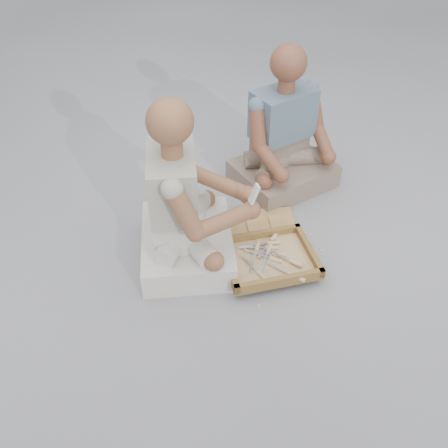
# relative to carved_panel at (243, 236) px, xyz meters

# --- Properties ---
(ground) EXTENTS (60.00, 60.00, 0.00)m
(ground) POSITION_rel_carved_panel_xyz_m (0.01, -0.37, -0.02)
(ground) COLOR #96969B
(ground) RESTS_ON ground
(carved_panel) EXTENTS (0.69, 0.52, 0.04)m
(carved_panel) POSITION_rel_carved_panel_xyz_m (0.00, 0.00, 0.00)
(carved_panel) COLOR olive
(carved_panel) RESTS_ON ground
(tool_tray) EXTENTS (0.57, 0.51, 0.06)m
(tool_tray) POSITION_rel_carved_panel_xyz_m (0.14, -0.22, 0.04)
(tool_tray) COLOR brown
(tool_tray) RESTS_ON carved_panel
(chisel_0) EXTENTS (0.06, 0.22, 0.02)m
(chisel_0) POSITION_rel_carved_panel_xyz_m (0.08, -0.16, 0.06)
(chisel_0) COLOR white
(chisel_0) RESTS_ON tool_tray
(chisel_1) EXTENTS (0.22, 0.04, 0.02)m
(chisel_1) POSITION_rel_carved_panel_xyz_m (0.18, -0.19, 0.05)
(chisel_1) COLOR white
(chisel_1) RESTS_ON tool_tray
(chisel_2) EXTENTS (0.15, 0.18, 0.02)m
(chisel_2) POSITION_rel_carved_panel_xyz_m (0.10, -0.33, 0.05)
(chisel_2) COLOR white
(chisel_2) RESTS_ON tool_tray
(chisel_3) EXTENTS (0.22, 0.03, 0.02)m
(chisel_3) POSITION_rel_carved_panel_xyz_m (0.14, -0.14, 0.05)
(chisel_3) COLOR white
(chisel_3) RESTS_ON tool_tray
(chisel_4) EXTENTS (0.22, 0.07, 0.02)m
(chisel_4) POSITION_rel_carved_panel_xyz_m (0.15, -0.11, 0.05)
(chisel_4) COLOR white
(chisel_4) RESTS_ON tool_tray
(chisel_5) EXTENTS (0.06, 0.22, 0.02)m
(chisel_5) POSITION_rel_carved_panel_xyz_m (0.18, -0.06, 0.05)
(chisel_5) COLOR white
(chisel_5) RESTS_ON tool_tray
(chisel_6) EXTENTS (0.11, 0.21, 0.02)m
(chisel_6) POSITION_rel_carved_panel_xyz_m (0.16, -0.08, 0.05)
(chisel_6) COLOR white
(chisel_6) RESTS_ON tool_tray
(chisel_7) EXTENTS (0.21, 0.10, 0.02)m
(chisel_7) POSITION_rel_carved_panel_xyz_m (0.16, -0.22, 0.05)
(chisel_7) COLOR white
(chisel_7) RESTS_ON tool_tray
(chisel_8) EXTENTS (0.20, 0.13, 0.02)m
(chisel_8) POSITION_rel_carved_panel_xyz_m (0.27, -0.34, 0.06)
(chisel_8) COLOR white
(chisel_8) RESTS_ON tool_tray
(chisel_9) EXTENTS (0.20, 0.13, 0.02)m
(chisel_9) POSITION_rel_carved_panel_xyz_m (0.26, -0.24, 0.06)
(chisel_9) COLOR white
(chisel_9) RESTS_ON tool_tray
(chisel_10) EXTENTS (0.07, 0.22, 0.02)m
(chisel_10) POSITION_rel_carved_panel_xyz_m (0.14, -0.18, 0.06)
(chisel_10) COLOR white
(chisel_10) RESTS_ON tool_tray
(wood_chip_0) EXTENTS (0.02, 0.02, 0.00)m
(wood_chip_0) POSITION_rel_carved_panel_xyz_m (0.10, -0.49, -0.02)
(wood_chip_0) COLOR tan
(wood_chip_0) RESTS_ON ground
(wood_chip_1) EXTENTS (0.02, 0.02, 0.00)m
(wood_chip_1) POSITION_rel_carved_panel_xyz_m (0.18, -0.14, -0.02)
(wood_chip_1) COLOR tan
(wood_chip_1) RESTS_ON ground
(wood_chip_2) EXTENTS (0.02, 0.02, 0.00)m
(wood_chip_2) POSITION_rel_carved_panel_xyz_m (0.29, 0.07, -0.02)
(wood_chip_2) COLOR tan
(wood_chip_2) RESTS_ON ground
(wood_chip_3) EXTENTS (0.02, 0.02, 0.00)m
(wood_chip_3) POSITION_rel_carved_panel_xyz_m (-0.02, -0.09, -0.02)
(wood_chip_3) COLOR tan
(wood_chip_3) RESTS_ON ground
(wood_chip_4) EXTENTS (0.02, 0.02, 0.00)m
(wood_chip_4) POSITION_rel_carved_panel_xyz_m (0.39, 0.06, -0.02)
(wood_chip_4) COLOR tan
(wood_chip_4) RESTS_ON ground
(wood_chip_5) EXTENTS (0.02, 0.02, 0.00)m
(wood_chip_5) POSITION_rel_carved_panel_xyz_m (-0.20, 0.00, -0.02)
(wood_chip_5) COLOR tan
(wood_chip_5) RESTS_ON ground
(wood_chip_6) EXTENTS (0.02, 0.02, 0.00)m
(wood_chip_6) POSITION_rel_carved_panel_xyz_m (0.00, -0.01, -0.02)
(wood_chip_6) COLOR tan
(wood_chip_6) RESTS_ON ground
(wood_chip_7) EXTENTS (0.02, 0.02, 0.00)m
(wood_chip_7) POSITION_rel_carved_panel_xyz_m (0.44, -0.07, -0.02)
(wood_chip_7) COLOR tan
(wood_chip_7) RESTS_ON ground
(craftsman) EXTENTS (0.67, 0.67, 0.94)m
(craftsman) POSITION_rel_carved_panel_xyz_m (-0.30, -0.15, 0.30)
(craftsman) COLOR silver
(craftsman) RESTS_ON ground
(companion) EXTENTS (0.74, 0.72, 0.91)m
(companion) POSITION_rel_carved_panel_xyz_m (0.23, 0.56, 0.28)
(companion) COLOR gray
(companion) RESTS_ON ground
(mobile_phone) EXTENTS (0.06, 0.06, 0.10)m
(mobile_phone) POSITION_rel_carved_panel_xyz_m (0.05, -0.16, 0.42)
(mobile_phone) COLOR silver
(mobile_phone) RESTS_ON craftsman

